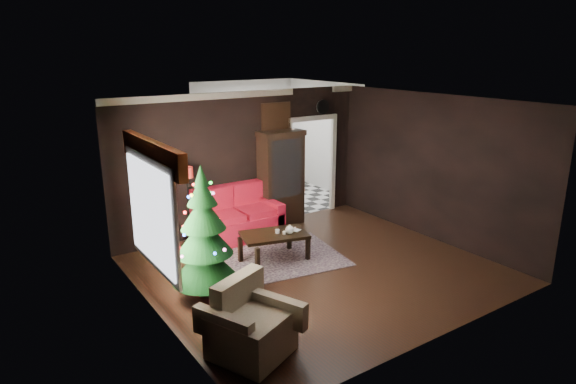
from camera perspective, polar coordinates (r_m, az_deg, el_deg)
floor at (r=8.51m, az=3.44°, el=-8.87°), size 5.50×5.50×0.00m
ceiling at (r=7.76m, az=3.79°, el=10.23°), size 5.50×5.50×0.00m
wall_back at (r=10.05m, az=-5.13°, el=3.47°), size 5.50×0.00×5.50m
wall_front at (r=6.33m, az=17.58°, el=-4.92°), size 5.50×0.00×5.50m
wall_left at (r=6.77m, az=-15.20°, el=-3.36°), size 0.00×5.50×5.50m
wall_right at (r=9.90m, az=16.34°, el=2.68°), size 0.00×5.50×5.50m
doorway at (r=11.03m, az=2.65°, el=2.80°), size 1.10×0.10×2.10m
left_window at (r=6.95m, az=-15.47°, el=-2.44°), size 0.05×1.60×1.40m
valance at (r=6.76m, az=-15.34°, el=4.27°), size 0.12×2.10×0.35m
kitchen_floor at (r=12.50m, az=-1.52°, el=-0.57°), size 3.00×3.00×0.00m
kitchen_window at (r=13.35m, az=-4.96°, el=7.93°), size 0.70×0.06×0.70m
rug at (r=8.90m, az=-1.71°, el=-7.63°), size 2.63×2.09×0.01m
loveseat at (r=9.73m, az=-5.76°, el=-2.48°), size 1.70×0.90×1.00m
curio_cabinet at (r=10.34m, az=-0.82°, el=1.33°), size 0.90×0.45×1.90m
floor_lamp at (r=9.26m, az=-11.33°, el=-1.55°), size 0.27×0.27×1.45m
christmas_tree at (r=7.24m, az=-9.62°, el=-4.67°), size 1.26×1.26×1.89m
armchair at (r=6.16m, az=-4.26°, el=-14.49°), size 1.15×1.15×0.90m
coffee_table at (r=8.72m, az=-1.58°, el=-6.30°), size 1.25×0.93×0.50m
teapot at (r=8.57m, az=0.19°, el=-4.34°), size 0.22×0.22×0.16m
cup_a at (r=8.57m, az=-0.42°, el=-4.70°), size 0.07×0.07×0.05m
cup_b at (r=8.63m, az=-1.23°, el=-4.52°), size 0.09×0.09×0.07m
book at (r=8.67m, az=0.50°, el=-3.96°), size 0.14×0.07×0.19m
wall_clock at (r=10.91m, az=3.97°, el=9.72°), size 0.32×0.32×0.06m
painting at (r=10.24m, az=-1.42°, el=8.60°), size 0.62×0.05×0.52m
kitchen_counter at (r=13.37m, az=-4.31°, el=2.50°), size 1.80×0.60×0.90m
kitchen_table at (r=11.99m, az=-1.96°, el=0.57°), size 0.70×0.70×0.75m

